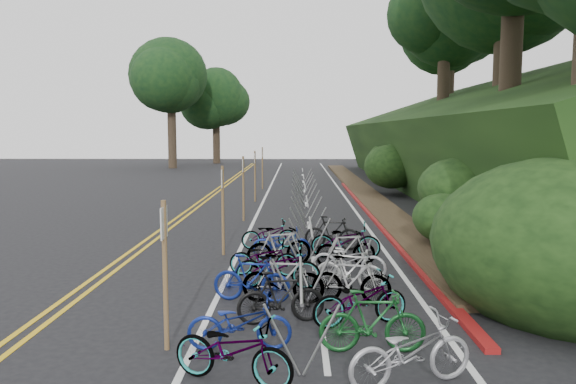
# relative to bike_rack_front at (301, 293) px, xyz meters

# --- Properties ---
(ground) EXTENTS (120.00, 120.00, 0.00)m
(ground) POSITION_rel_bike_rack_front_xyz_m (-2.73, 1.42, -0.80)
(ground) COLOR black
(ground) RESTS_ON ground
(road_markings) EXTENTS (7.47, 80.00, 0.01)m
(road_markings) POSITION_rel_bike_rack_front_xyz_m (-2.09, 11.51, -0.79)
(road_markings) COLOR gold
(road_markings) RESTS_ON ground
(red_curb) EXTENTS (0.25, 28.00, 0.10)m
(red_curb) POSITION_rel_bike_rack_front_xyz_m (2.97, 13.42, -0.75)
(red_curb) COLOR maroon
(red_curb) RESTS_ON ground
(embankment) EXTENTS (14.30, 48.14, 9.11)m
(embankment) POSITION_rel_bike_rack_front_xyz_m (10.23, 20.46, 1.77)
(embankment) COLOR black
(embankment) RESTS_ON ground
(bike_rack_front) EXTENTS (1.10, 2.96, 1.08)m
(bike_rack_front) POSITION_rel_bike_rack_front_xyz_m (0.00, 0.00, 0.00)
(bike_rack_front) COLOR gray
(bike_rack_front) RESTS_ON ground
(bike_racks_rest) EXTENTS (1.14, 23.00, 1.17)m
(bike_racks_rest) POSITION_rel_bike_rack_front_xyz_m (0.27, 14.42, 0.06)
(bike_racks_rest) COLOR gray
(bike_racks_rest) RESTS_ON ground
(signpost_near) EXTENTS (0.08, 0.40, 2.39)m
(signpost_near) POSITION_rel_bike_rack_front_xyz_m (-2.13, -0.45, 0.57)
(signpost_near) COLOR brown
(signpost_near) RESTS_ON ground
(signposts_rest) EXTENTS (0.08, 18.40, 2.50)m
(signposts_rest) POSITION_rel_bike_rack_front_xyz_m (-2.13, 15.42, 0.63)
(signposts_rest) COLOR brown
(signposts_rest) RESTS_ON ground
(bike_front) EXTENTS (0.77, 1.68, 0.97)m
(bike_front) POSITION_rel_bike_rack_front_xyz_m (-0.98, 2.07, -0.31)
(bike_front) COLOR navy
(bike_front) RESTS_ON ground
(bike_valet) EXTENTS (3.66, 10.79, 1.03)m
(bike_valet) POSITION_rel_bike_rack_front_xyz_m (0.26, 2.75, -0.32)
(bike_valet) COLOR slate
(bike_valet) RESTS_ON ground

